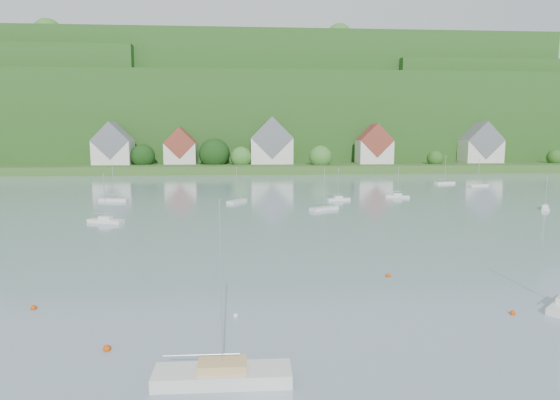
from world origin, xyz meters
name	(u,v)px	position (x,y,z in m)	size (l,w,h in m)	color
far_shore_strip	(258,166)	(0.00, 200.00, 1.50)	(600.00, 60.00, 3.00)	#2F5921
forested_ridge	(256,119)	(0.39, 268.57, 22.89)	(620.00, 181.22, 69.89)	#194516
village_building_0	(113,147)	(-55.00, 187.00, 9.51)	(14.00, 10.40, 16.00)	silver
village_building_1	(181,149)	(-30.00, 189.00, 8.75)	(12.00, 9.36, 14.00)	silver
village_building_2	(272,145)	(5.00, 188.00, 10.27)	(16.00, 11.44, 18.00)	silver
village_building_3	(374,147)	(45.00, 186.00, 9.43)	(13.00, 10.40, 15.50)	silver
village_building_4	(481,146)	(90.00, 190.00, 9.59)	(15.00, 10.40, 16.50)	silver
near_sailboat_2	(223,374)	(-5.97, 28.34, 0.51)	(7.75, 2.20, 10.45)	silver
mooring_buoy_0	(107,351)	(-13.66, 32.86, 0.00)	(0.50, 0.50, 0.50)	#CA4005
mooring_buoy_1	(236,317)	(-5.47, 37.98, 0.00)	(0.41, 0.41, 0.41)	silver
mooring_buoy_2	(513,314)	(16.05, 37.07, 0.00)	(0.43, 0.43, 0.43)	#CA4005
mooring_buoy_3	(388,277)	(9.32, 47.49, 0.00)	(0.49, 0.49, 0.49)	#CA4005
mooring_buoy_5	(34,309)	(-21.69, 40.79, 0.00)	(0.47, 0.47, 0.47)	#CA4005
far_sailboat_cluster	(327,192)	(14.57, 114.92, 0.37)	(192.95, 66.44, 8.53)	silver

